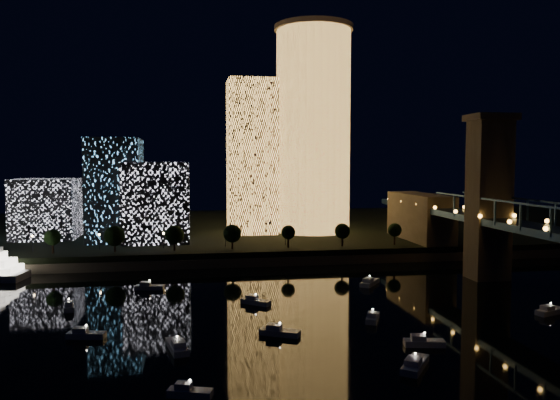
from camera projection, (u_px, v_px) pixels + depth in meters
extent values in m
plane|color=black|center=(317.00, 344.00, 107.34)|extent=(520.00, 520.00, 0.00)
cube|color=black|center=(242.00, 230.00, 264.66)|extent=(420.00, 160.00, 5.00)
cube|color=#6B5E4C|center=(263.00, 261.00, 187.95)|extent=(420.00, 6.00, 3.00)
cylinder|color=#E9A44A|center=(313.00, 132.00, 237.42)|extent=(32.00, 32.00, 86.86)
cylinder|color=#6B5E4C|center=(314.00, 28.00, 234.24)|extent=(34.00, 34.00, 2.00)
cube|color=#E9A44A|center=(252.00, 157.00, 234.28)|extent=(20.55, 20.55, 65.37)
cube|color=white|center=(157.00, 202.00, 208.90)|extent=(24.82, 21.00, 30.55)
cube|color=#5CB8FB|center=(116.00, 189.00, 213.27)|extent=(19.86, 25.82, 39.73)
cube|color=white|center=(46.00, 209.00, 218.12)|extent=(23.85, 21.68, 23.85)
cube|color=#6B5E4C|center=(489.00, 200.00, 165.30)|extent=(11.00, 9.00, 48.00)
cube|color=#6B5E4C|center=(491.00, 117.00, 163.51)|extent=(13.00, 11.00, 2.00)
cube|color=#6B5E4C|center=(420.00, 223.00, 215.41)|extent=(12.00, 40.00, 23.00)
cube|color=#172C4B|center=(556.00, 223.00, 127.26)|extent=(0.50, 0.50, 7.00)
cube|color=#172C4B|center=(499.00, 213.00, 150.89)|extent=(0.50, 0.50, 7.00)
cube|color=#172C4B|center=(457.00, 206.00, 174.51)|extent=(0.50, 0.50, 7.00)
sphere|color=#FFA438|center=(480.00, 216.00, 159.79)|extent=(1.20, 1.20, 1.20)
sphere|color=#FFA438|center=(417.00, 204.00, 204.09)|extent=(1.20, 1.20, 1.20)
cube|color=silver|center=(177.00, 347.00, 103.86)|extent=(4.78, 9.43, 1.20)
cube|color=silver|center=(179.00, 343.00, 102.53)|extent=(2.98, 3.59, 1.00)
sphere|color=white|center=(177.00, 336.00, 103.72)|extent=(0.36, 0.36, 0.36)
cube|color=silver|center=(370.00, 283.00, 158.52)|extent=(7.87, 8.91, 1.20)
cube|color=silver|center=(368.00, 280.00, 157.26)|extent=(3.81, 3.94, 1.00)
sphere|color=white|center=(370.00, 276.00, 158.38)|extent=(0.36, 0.36, 0.36)
cube|color=silver|center=(150.00, 287.00, 152.71)|extent=(8.27, 3.99, 1.20)
cube|color=silver|center=(145.00, 283.00, 152.66)|extent=(3.12, 2.55, 1.00)
sphere|color=white|center=(150.00, 280.00, 152.57)|extent=(0.36, 0.36, 0.36)
cube|color=silver|center=(280.00, 332.00, 112.50)|extent=(8.62, 6.17, 1.20)
cube|color=silver|center=(274.00, 327.00, 112.80)|extent=(3.58, 3.26, 1.00)
sphere|color=white|center=(280.00, 323.00, 112.36)|extent=(0.36, 0.36, 0.36)
cube|color=silver|center=(415.00, 365.00, 94.68)|extent=(7.91, 9.24, 1.20)
cube|color=silver|center=(413.00, 361.00, 93.37)|extent=(3.87, 4.05, 1.00)
sphere|color=white|center=(415.00, 354.00, 94.54)|extent=(0.36, 0.36, 0.36)
cube|color=silver|center=(373.00, 318.00, 122.91)|extent=(5.34, 7.76, 1.20)
cube|color=silver|center=(372.00, 315.00, 121.76)|extent=(2.87, 3.19, 1.00)
sphere|color=white|center=(373.00, 309.00, 122.77)|extent=(0.36, 0.36, 0.36)
cube|color=silver|center=(256.00, 302.00, 136.91)|extent=(7.52, 6.75, 1.20)
cube|color=silver|center=(252.00, 297.00, 137.40)|extent=(3.35, 3.25, 1.00)
sphere|color=white|center=(256.00, 294.00, 136.76)|extent=(0.36, 0.36, 0.36)
cube|color=silver|center=(424.00, 343.00, 106.02)|extent=(8.09, 3.95, 1.20)
cube|color=silver|center=(418.00, 337.00, 105.99)|extent=(3.06, 2.51, 1.00)
sphere|color=white|center=(424.00, 333.00, 105.88)|extent=(0.36, 0.36, 0.36)
cube|color=silver|center=(551.00, 311.00, 128.21)|extent=(8.42, 4.93, 1.20)
cube|color=silver|center=(547.00, 308.00, 127.58)|extent=(3.31, 2.85, 1.00)
sphere|color=white|center=(551.00, 303.00, 128.07)|extent=(0.36, 0.36, 0.36)
cube|color=silver|center=(69.00, 307.00, 132.03)|extent=(3.37, 6.93, 1.20)
cube|color=silver|center=(69.00, 304.00, 131.02)|extent=(2.15, 2.62, 1.00)
sphere|color=white|center=(69.00, 299.00, 131.89)|extent=(0.36, 0.36, 0.36)
cube|color=silver|center=(190.00, 393.00, 83.15)|extent=(7.19, 4.18, 1.20)
cube|color=silver|center=(184.00, 386.00, 83.22)|extent=(2.83, 2.43, 1.00)
sphere|color=white|center=(190.00, 380.00, 83.01)|extent=(0.36, 0.36, 0.36)
cube|color=silver|center=(86.00, 335.00, 110.79)|extent=(7.94, 3.76, 1.20)
cube|color=silver|center=(81.00, 330.00, 110.73)|extent=(2.98, 2.43, 1.00)
sphere|color=white|center=(86.00, 325.00, 110.65)|extent=(0.36, 0.36, 0.36)
cylinder|color=black|center=(53.00, 248.00, 182.20)|extent=(0.70, 0.70, 4.00)
sphere|color=black|center=(53.00, 237.00, 181.95)|extent=(5.45, 5.45, 5.45)
cylinder|color=black|center=(115.00, 246.00, 185.42)|extent=(0.70, 0.70, 4.00)
sphere|color=black|center=(115.00, 236.00, 185.17)|extent=(7.00, 7.00, 7.00)
cylinder|color=black|center=(175.00, 245.00, 188.63)|extent=(0.70, 0.70, 4.00)
sphere|color=black|center=(174.00, 235.00, 188.38)|extent=(6.56, 6.56, 6.56)
cylinder|color=black|center=(232.00, 243.00, 191.85)|extent=(0.70, 0.70, 4.00)
sphere|color=black|center=(232.00, 233.00, 191.60)|extent=(6.43, 6.43, 6.43)
cylinder|color=black|center=(288.00, 242.00, 195.07)|extent=(0.70, 0.70, 4.00)
sphere|color=black|center=(288.00, 232.00, 194.82)|extent=(5.06, 5.06, 5.06)
cylinder|color=black|center=(342.00, 241.00, 198.29)|extent=(0.70, 0.70, 4.00)
sphere|color=black|center=(342.00, 231.00, 198.04)|extent=(5.60, 5.60, 5.60)
cylinder|color=black|center=(395.00, 239.00, 201.51)|extent=(0.70, 0.70, 4.00)
sphere|color=black|center=(395.00, 230.00, 201.26)|extent=(5.06, 5.06, 5.06)
cylinder|color=black|center=(33.00, 244.00, 186.78)|extent=(0.24, 0.24, 5.00)
sphere|color=#FFCC7F|center=(32.00, 236.00, 186.58)|extent=(0.70, 0.70, 0.70)
cylinder|color=black|center=(99.00, 243.00, 190.32)|extent=(0.24, 0.24, 5.00)
sphere|color=#FFCC7F|center=(99.00, 235.00, 190.12)|extent=(0.70, 0.70, 0.70)
cylinder|color=black|center=(164.00, 241.00, 193.86)|extent=(0.24, 0.24, 5.00)
sphere|color=#FFCC7F|center=(163.00, 233.00, 193.66)|extent=(0.70, 0.70, 0.70)
cylinder|color=black|center=(226.00, 240.00, 197.40)|extent=(0.24, 0.24, 5.00)
sphere|color=#FFCC7F|center=(225.00, 232.00, 197.20)|extent=(0.70, 0.70, 0.70)
cylinder|color=black|center=(285.00, 238.00, 200.94)|extent=(0.24, 0.24, 5.00)
sphere|color=#FFCC7F|center=(285.00, 231.00, 200.74)|extent=(0.70, 0.70, 0.70)
cylinder|color=black|center=(343.00, 237.00, 204.48)|extent=(0.24, 0.24, 5.00)
sphere|color=#FFCC7F|center=(343.00, 230.00, 204.28)|extent=(0.70, 0.70, 0.70)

